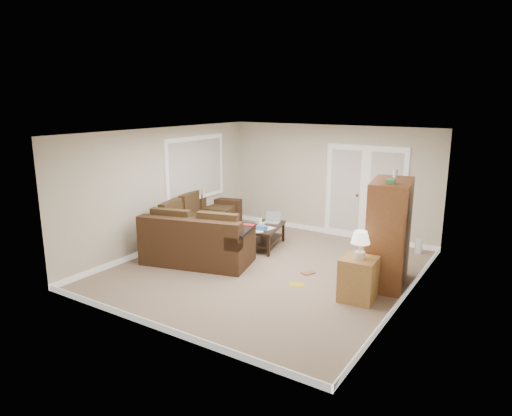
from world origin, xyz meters
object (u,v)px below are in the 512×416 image
Objects in this scene: coffee_table at (266,236)px; tv_armoire at (389,233)px; sectional_sofa at (200,232)px; side_cabinet at (358,275)px.

coffee_table is 0.65× the size of tv_armoire.
sectional_sofa is at bearing -154.34° from coffee_table.
sectional_sofa is 2.89× the size of side_cabinet.
coffee_table is at bearing 23.72° from sectional_sofa.
side_cabinet reaches higher than sectional_sofa.
coffee_table is (1.08, 0.86, -0.12)m from sectional_sofa.
sectional_sofa is at bearing 167.08° from side_cabinet.
tv_armoire is 1.72× the size of side_cabinet.
sectional_sofa is 1.69× the size of tv_armoire.
tv_armoire reaches higher than coffee_table.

